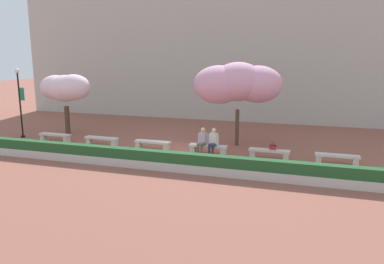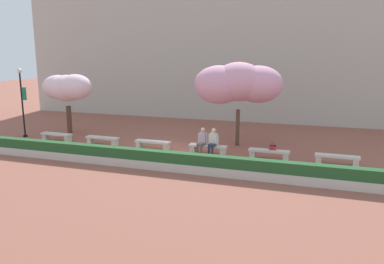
% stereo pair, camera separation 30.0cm
% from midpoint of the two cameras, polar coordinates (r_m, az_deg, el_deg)
% --- Properties ---
extents(ground_plane, '(100.00, 100.00, 0.00)m').
position_cam_midpoint_polar(ground_plane, '(18.72, -2.36, -3.01)').
color(ground_plane, '#8E5142').
extents(building_facade, '(33.13, 4.00, 10.23)m').
position_cam_midpoint_polar(building_facade, '(29.19, 5.46, 12.33)').
color(building_facade, '#B7B2A8').
rests_on(building_facade, ground).
extents(stone_bench_west_end, '(1.87, 0.46, 0.45)m').
position_cam_midpoint_polar(stone_bench_west_end, '(22.20, -20.50, -0.61)').
color(stone_bench_west_end, beige).
rests_on(stone_bench_west_end, ground).
extents(stone_bench_near_west, '(1.87, 0.46, 0.45)m').
position_cam_midpoint_polar(stone_bench_near_west, '(20.54, -14.02, -1.16)').
color(stone_bench_near_west, beige).
rests_on(stone_bench_near_west, ground).
extents(stone_bench_center, '(1.87, 0.46, 0.45)m').
position_cam_midpoint_polar(stone_bench_center, '(19.18, -6.50, -1.77)').
color(stone_bench_center, beige).
rests_on(stone_bench_center, ground).
extents(stone_bench_near_east, '(1.87, 0.46, 0.45)m').
position_cam_midpoint_polar(stone_bench_near_east, '(18.21, 1.98, -2.43)').
color(stone_bench_near_east, beige).
rests_on(stone_bench_near_east, ground).
extents(stone_bench_east_end, '(1.87, 0.46, 0.45)m').
position_cam_midpoint_polar(stone_bench_east_end, '(17.67, 11.21, -3.09)').
color(stone_bench_east_end, beige).
rests_on(stone_bench_east_end, ground).
extents(stone_bench_far_east, '(1.87, 0.46, 0.45)m').
position_cam_midpoint_polar(stone_bench_far_east, '(17.61, 20.77, -3.68)').
color(stone_bench_far_east, beige).
rests_on(stone_bench_far_east, ground).
extents(person_seated_left, '(0.51, 0.72, 1.29)m').
position_cam_midpoint_polar(person_seated_left, '(18.14, 1.09, -1.20)').
color(person_seated_left, black).
rests_on(person_seated_left, ground).
extents(person_seated_right, '(0.51, 0.70, 1.29)m').
position_cam_midpoint_polar(person_seated_right, '(18.00, 2.76, -1.32)').
color(person_seated_right, black).
rests_on(person_seated_right, ground).
extents(handbag, '(0.30, 0.15, 0.34)m').
position_cam_midpoint_polar(handbag, '(17.61, 11.76, -2.24)').
color(handbag, '#A3232D').
rests_on(handbag, stone_bench_east_end).
extents(cherry_tree_main, '(4.56, 3.01, 4.39)m').
position_cam_midpoint_polar(cherry_tree_main, '(19.72, 6.48, 7.35)').
color(cherry_tree_main, '#513828').
rests_on(cherry_tree_main, ground).
extents(cherry_tree_secondary, '(3.44, 2.07, 3.64)m').
position_cam_midpoint_polar(cherry_tree_secondary, '(23.69, -19.10, 6.37)').
color(cherry_tree_secondary, '#513828').
rests_on(cherry_tree_secondary, ground).
extents(lamp_post_with_banner, '(0.54, 0.28, 4.00)m').
position_cam_midpoint_polar(lamp_post_with_banner, '(23.78, -25.12, 4.92)').
color(lamp_post_with_banner, black).
rests_on(lamp_post_with_banner, ground).
extents(planter_hedge_foreground, '(19.51, 0.50, 0.80)m').
position_cam_midpoint_polar(planter_hedge_foreground, '(15.90, -6.12, -4.27)').
color(planter_hedge_foreground, beige).
rests_on(planter_hedge_foreground, ground).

